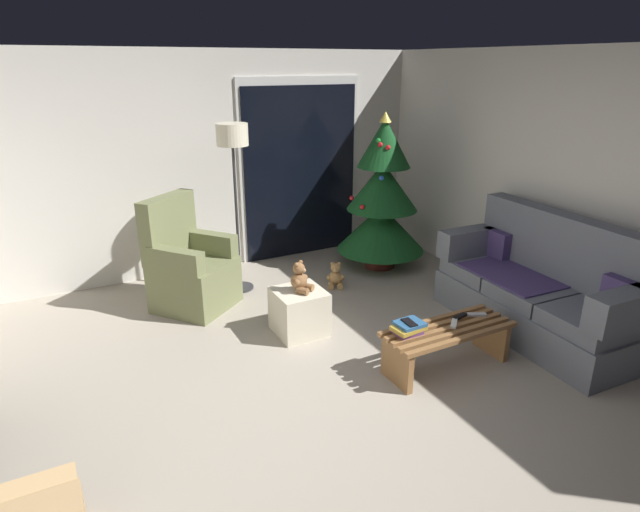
# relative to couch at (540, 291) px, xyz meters

# --- Properties ---
(ground_plane) EXTENTS (7.00, 7.00, 0.00)m
(ground_plane) POSITION_rel_couch_xyz_m (-2.32, -0.04, -0.40)
(ground_plane) COLOR #9E9384
(wall_back) EXTENTS (5.72, 0.12, 2.50)m
(wall_back) POSITION_rel_couch_xyz_m (-2.32, 3.02, 0.85)
(wall_back) COLOR silver
(wall_back) RESTS_ON ground
(wall_right) EXTENTS (0.12, 6.00, 2.50)m
(wall_right) POSITION_rel_couch_xyz_m (0.54, -0.04, 0.85)
(wall_right) COLOR silver
(wall_right) RESTS_ON ground
(patio_door_frame) EXTENTS (1.60, 0.02, 2.20)m
(patio_door_frame) POSITION_rel_couch_xyz_m (-0.99, 2.95, 0.70)
(patio_door_frame) COLOR silver
(patio_door_frame) RESTS_ON ground
(patio_door_glass) EXTENTS (1.50, 0.02, 2.10)m
(patio_door_glass) POSITION_rel_couch_xyz_m (-0.99, 2.93, 0.65)
(patio_door_glass) COLOR black
(patio_door_glass) RESTS_ON ground
(couch) EXTENTS (0.86, 1.97, 1.08)m
(couch) POSITION_rel_couch_xyz_m (0.00, 0.00, 0.00)
(couch) COLOR slate
(couch) RESTS_ON ground
(coffee_table) EXTENTS (1.10, 0.40, 0.37)m
(coffee_table) POSITION_rel_couch_xyz_m (-1.16, -0.11, -0.15)
(coffee_table) COLOR olive
(coffee_table) RESTS_ON ground
(remote_silver) EXTENTS (0.16, 0.11, 0.02)m
(remote_silver) POSITION_rel_couch_xyz_m (-0.82, -0.06, -0.02)
(remote_silver) COLOR #ADADB2
(remote_silver) RESTS_ON coffee_table
(remote_white) EXTENTS (0.14, 0.14, 0.02)m
(remote_white) POSITION_rel_couch_xyz_m (-1.10, -0.09, -0.02)
(remote_white) COLOR silver
(remote_white) RESTS_ON coffee_table
(remote_black) EXTENTS (0.16, 0.08, 0.02)m
(remote_black) POSITION_rel_couch_xyz_m (-0.97, -0.02, -0.02)
(remote_black) COLOR black
(remote_black) RESTS_ON coffee_table
(book_stack) EXTENTS (0.27, 0.20, 0.09)m
(book_stack) POSITION_rel_couch_xyz_m (-1.50, -0.03, 0.01)
(book_stack) COLOR #6B3D7A
(book_stack) RESTS_ON coffee_table
(cell_phone) EXTENTS (0.08, 0.15, 0.01)m
(cell_phone) POSITION_rel_couch_xyz_m (-1.50, -0.04, 0.06)
(cell_phone) COLOR black
(cell_phone) RESTS_ON book_stack
(christmas_tree) EXTENTS (1.04, 1.04, 1.84)m
(christmas_tree) POSITION_rel_couch_xyz_m (-0.37, 2.05, 0.42)
(christmas_tree) COLOR #4C1E19
(christmas_tree) RESTS_ON ground
(armchair) EXTENTS (0.96, 0.96, 1.13)m
(armchair) POSITION_rel_couch_xyz_m (-2.69, 2.01, 0.00)
(armchair) COLOR olive
(armchair) RESTS_ON ground
(floor_lamp) EXTENTS (0.32, 0.32, 1.78)m
(floor_lamp) POSITION_rel_couch_xyz_m (-2.10, 2.19, 1.11)
(floor_lamp) COLOR #2D2D30
(floor_lamp) RESTS_ON ground
(ottoman) EXTENTS (0.44, 0.44, 0.42)m
(ottoman) POSITION_rel_couch_xyz_m (-1.96, 0.99, -0.19)
(ottoman) COLOR beige
(ottoman) RESTS_ON ground
(teddy_bear_chestnut) EXTENTS (0.21, 0.22, 0.29)m
(teddy_bear_chestnut) POSITION_rel_couch_xyz_m (-1.95, 0.98, 0.14)
(teddy_bear_chestnut) COLOR brown
(teddy_bear_chestnut) RESTS_ON ottoman
(teddy_bear_honey_by_tree) EXTENTS (0.21, 0.22, 0.29)m
(teddy_bear_honey_by_tree) POSITION_rel_couch_xyz_m (-1.15, 1.76, -0.28)
(teddy_bear_honey_by_tree) COLOR tan
(teddy_bear_honey_by_tree) RESTS_ON ground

